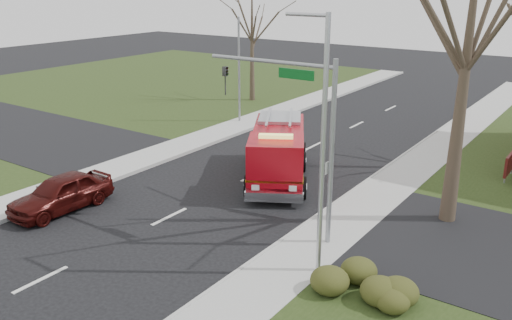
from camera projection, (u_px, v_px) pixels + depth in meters
The scene contains 12 objects.
ground at pixel (169, 217), 22.24m from camera, with size 120.00×120.00×0.00m, color black.
sidewalk_right at pixel (299, 257), 18.85m from camera, with size 2.40×80.00×0.15m, color #9C9D97.
sidewalk_left at pixel (73, 184), 25.59m from camera, with size 2.40×80.00×0.15m, color #9C9D97.
health_center_sign at pixel (510, 163), 25.97m from camera, with size 0.12×2.00×1.40m.
hedge_corner at pixel (363, 281), 16.39m from camera, with size 2.80×2.00×0.90m, color #2F3513.
bare_tree_near at pixel (469, 34), 19.39m from camera, with size 6.00×6.00×12.00m.
bare_tree_left at pixel (252, 30), 41.45m from camera, with size 4.50×4.50×9.00m.
traffic_signal_mast at pixel (300, 116), 19.08m from camera, with size 5.29×0.18×6.80m.
streetlight_pole at pixel (321, 142), 16.53m from camera, with size 1.48×0.16×8.40m.
utility_pole_far at pixel (239, 71), 35.71m from camera, with size 0.14×0.14×7.00m, color gray.
fire_engine at pixel (278, 153), 26.00m from camera, with size 5.77×7.48×2.91m.
parked_car_maroon at pixel (61, 193), 22.69m from camera, with size 1.80×4.49×1.53m, color #370A08.
Camera 1 is at (14.58, -14.64, 9.28)m, focal length 38.00 mm.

